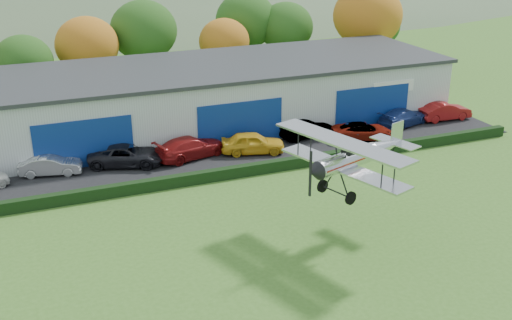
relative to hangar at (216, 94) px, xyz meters
name	(u,v)px	position (x,y,z in m)	size (l,w,h in m)	color
ground	(307,314)	(-5.00, -27.98, -2.66)	(300.00, 300.00, 0.00)	#3D6B22
apron	(221,153)	(-2.00, -6.98, -2.63)	(48.00, 9.00, 0.05)	black
hedge	(243,171)	(-2.00, -11.78, -2.26)	(46.00, 0.60, 0.80)	black
hangar	(216,94)	(0.00, 0.00, 0.00)	(40.60, 12.60, 5.30)	#B2B7BC
tree_belt	(136,38)	(-4.15, 12.64, 2.95)	(75.70, 13.22, 10.12)	#3D2614
distant_hills	(37,44)	(-9.38, 112.02, -15.70)	(430.00, 196.00, 56.00)	#4C6642
car_1	(50,165)	(-14.50, -6.54, -1.90)	(1.49, 4.27, 1.41)	silver
car_2	(126,155)	(-9.20, -6.81, -1.85)	(2.52, 5.46, 1.52)	black
car_3	(191,147)	(-4.42, -7.09, -1.80)	(2.27, 5.59, 1.62)	maroon
car_4	(253,143)	(0.26, -7.96, -1.78)	(1.95, 4.85, 1.65)	gold
car_5	(307,129)	(5.65, -6.38, -1.85)	(1.60, 4.58, 1.51)	gray
car_6	(363,131)	(9.70, -8.47, -1.91)	(2.30, 4.99, 1.39)	gray
car_7	(403,117)	(14.85, -6.66, -1.86)	(2.08, 5.13, 1.49)	navy
car_8	(445,111)	(19.14, -6.73, -1.82)	(1.66, 4.77, 1.57)	maroon
biplane	(355,156)	(0.73, -21.99, 2.21)	(7.78, 8.77, 3.30)	silver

